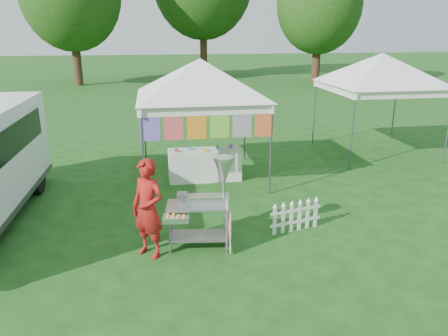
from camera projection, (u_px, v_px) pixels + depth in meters
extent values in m
plane|color=#164513|center=(224.00, 239.00, 8.00)|extent=(120.00, 120.00, 0.00)
cylinder|color=#59595E|center=(143.00, 156.00, 9.41)|extent=(0.04, 0.04, 2.10)
cylinder|color=#59595E|center=(271.00, 150.00, 9.85)|extent=(0.04, 0.04, 2.10)
cylinder|color=#59595E|center=(144.00, 128.00, 12.08)|extent=(0.04, 0.04, 2.10)
cylinder|color=#59595E|center=(245.00, 124.00, 12.52)|extent=(0.04, 0.04, 2.10)
cube|color=white|center=(208.00, 110.00, 9.34)|extent=(3.00, 0.03, 0.22)
cube|color=white|center=(195.00, 92.00, 12.01)|extent=(3.00, 0.03, 0.22)
pyramid|color=white|center=(200.00, 58.00, 10.37)|extent=(4.24, 4.24, 0.90)
cylinder|color=#59595E|center=(208.00, 107.00, 9.32)|extent=(3.00, 0.03, 0.03)
cube|color=#B81AB9|center=(150.00, 125.00, 9.23)|extent=(0.42, 0.01, 0.70)
cube|color=#BF1770|center=(173.00, 124.00, 9.31)|extent=(0.42, 0.01, 0.70)
cube|color=#D34C17|center=(197.00, 123.00, 9.39)|extent=(0.42, 0.01, 0.70)
cube|color=green|center=(220.00, 122.00, 9.46)|extent=(0.42, 0.01, 0.70)
cube|color=#35C7AB|center=(242.00, 122.00, 9.54)|extent=(0.42, 0.01, 0.70)
cube|color=red|center=(264.00, 121.00, 9.62)|extent=(0.42, 0.01, 0.70)
cylinder|color=#59595E|center=(352.00, 131.00, 11.67)|extent=(0.04, 0.04, 2.10)
cylinder|color=#59595E|center=(448.00, 128.00, 12.11)|extent=(0.04, 0.04, 2.10)
cylinder|color=#59595E|center=(314.00, 112.00, 14.34)|extent=(0.04, 0.04, 2.10)
cylinder|color=#59595E|center=(394.00, 110.00, 14.78)|extent=(0.04, 0.04, 2.10)
cube|color=white|center=(406.00, 94.00, 11.60)|extent=(3.00, 0.03, 0.22)
cube|color=white|center=(358.00, 82.00, 14.27)|extent=(3.00, 0.03, 0.22)
pyramid|color=white|center=(383.00, 53.00, 12.63)|extent=(4.24, 4.24, 0.90)
cylinder|color=#59595E|center=(406.00, 91.00, 11.58)|extent=(3.00, 0.03, 0.03)
cylinder|color=#341F13|center=(76.00, 55.00, 29.02)|extent=(0.56, 0.56, 3.96)
cylinder|color=#341F13|center=(204.00, 45.00, 34.03)|extent=(0.56, 0.56, 4.84)
cylinder|color=#341F13|center=(316.00, 58.00, 29.68)|extent=(0.56, 0.56, 3.52)
ellipsoid|color=#31621B|center=(320.00, 4.00, 28.63)|extent=(5.60, 5.60, 6.44)
cylinder|color=gray|center=(170.00, 232.00, 7.35)|extent=(0.04, 0.04, 0.80)
cylinder|color=gray|center=(226.00, 231.00, 7.38)|extent=(0.04, 0.04, 0.80)
cylinder|color=gray|center=(171.00, 222.00, 7.76)|extent=(0.04, 0.04, 0.80)
cylinder|color=gray|center=(225.00, 221.00, 7.79)|extent=(0.04, 0.04, 0.80)
cube|color=gray|center=(198.00, 236.00, 7.62)|extent=(1.06, 0.63, 0.01)
cube|color=#B7B7BC|center=(198.00, 205.00, 7.45)|extent=(1.12, 0.66, 0.04)
cube|color=#B7B7BC|center=(207.00, 200.00, 7.47)|extent=(0.77, 0.31, 0.13)
cube|color=gray|center=(182.00, 198.00, 7.44)|extent=(0.20, 0.22, 0.19)
cylinder|color=gray|center=(224.00, 182.00, 7.38)|extent=(0.05, 0.05, 0.80)
cone|color=#B7B7BC|center=(224.00, 170.00, 7.32)|extent=(0.36, 0.36, 0.35)
cylinder|color=#B7B7BC|center=(224.00, 159.00, 7.26)|extent=(0.38, 0.38, 0.05)
cube|color=#B7B7BC|center=(176.00, 218.00, 7.14)|extent=(0.45, 0.32, 0.09)
cube|color=pink|center=(229.00, 226.00, 7.59)|extent=(0.10, 0.66, 0.72)
cube|color=white|center=(227.00, 205.00, 7.20)|extent=(0.03, 0.12, 0.16)
imported|color=#A21613|center=(148.00, 209.00, 7.18)|extent=(0.73, 0.71, 1.69)
cube|color=black|center=(21.00, 135.00, 8.72)|extent=(0.08, 2.93, 0.59)
cylinder|color=black|center=(36.00, 178.00, 10.10)|extent=(0.25, 0.73, 0.72)
cube|color=white|center=(275.00, 221.00, 8.06)|extent=(0.07, 0.04, 0.56)
cube|color=white|center=(283.00, 219.00, 8.13)|extent=(0.07, 0.04, 0.56)
cube|color=white|center=(291.00, 218.00, 8.19)|extent=(0.07, 0.04, 0.56)
cube|color=white|center=(300.00, 216.00, 8.26)|extent=(0.07, 0.04, 0.56)
cube|color=white|center=(308.00, 215.00, 8.33)|extent=(0.07, 0.04, 0.56)
cube|color=white|center=(316.00, 213.00, 8.40)|extent=(0.07, 0.04, 0.56)
cube|color=white|center=(295.00, 222.00, 8.26)|extent=(1.06, 0.28, 0.05)
cube|color=white|center=(296.00, 210.00, 8.19)|extent=(1.06, 0.28, 0.05)
cube|color=white|center=(204.00, 165.00, 11.06)|extent=(1.80, 0.70, 0.76)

